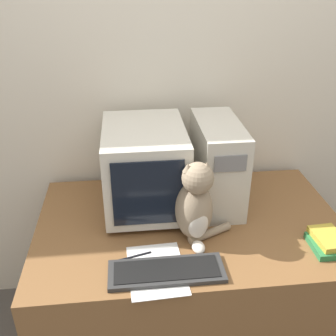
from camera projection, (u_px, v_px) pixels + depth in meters
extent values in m
cube|color=beige|center=(177.00, 84.00, 1.97)|extent=(7.00, 0.05, 2.50)
cube|color=brown|center=(188.00, 284.00, 1.94)|extent=(1.37, 0.85, 0.76)
cube|color=beige|center=(146.00, 202.00, 1.88)|extent=(0.25, 0.29, 0.02)
cube|color=beige|center=(145.00, 166.00, 1.79)|extent=(0.36, 0.48, 0.37)
cube|color=black|center=(148.00, 194.00, 1.58)|extent=(0.29, 0.01, 0.29)
cube|color=beige|center=(217.00, 163.00, 1.83)|extent=(0.19, 0.43, 0.40)
cube|color=slate|center=(231.00, 164.00, 1.59)|extent=(0.13, 0.01, 0.07)
cube|color=#2D2D2D|center=(167.00, 271.00, 1.47)|extent=(0.43, 0.15, 0.02)
cube|color=black|center=(167.00, 269.00, 1.46)|extent=(0.39, 0.12, 0.00)
ellipsoid|color=gray|center=(194.00, 210.00, 1.62)|extent=(0.16, 0.18, 0.26)
ellipsoid|color=beige|center=(197.00, 223.00, 1.57)|extent=(0.09, 0.05, 0.14)
sphere|color=gray|center=(197.00, 178.00, 1.51)|extent=(0.13, 0.13, 0.13)
cone|color=gray|center=(188.00, 167.00, 1.48)|extent=(0.04, 0.04, 0.03)
cone|color=gray|center=(207.00, 166.00, 1.49)|extent=(0.04, 0.04, 0.03)
ellipsoid|color=beige|center=(198.00, 247.00, 1.58)|extent=(0.05, 0.08, 0.04)
cylinder|color=gray|center=(210.00, 233.00, 1.66)|extent=(0.20, 0.12, 0.03)
cube|color=#28703D|center=(329.00, 245.00, 1.60)|extent=(0.15, 0.16, 0.03)
cube|color=gold|center=(329.00, 238.00, 1.60)|extent=(0.12, 0.16, 0.03)
cylinder|color=black|center=(132.00, 257.00, 1.55)|extent=(0.15, 0.05, 0.01)
cube|color=white|center=(156.00, 270.00, 1.49)|extent=(0.22, 0.31, 0.00)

